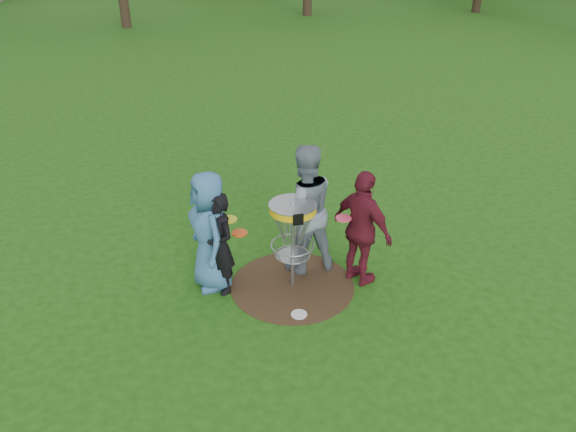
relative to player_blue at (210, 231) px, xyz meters
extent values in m
plane|color=#19470F|center=(1.11, -0.30, -0.89)|extent=(100.00, 100.00, 0.00)
cylinder|color=#47331E|center=(1.11, -0.30, -0.88)|extent=(1.80, 1.80, 0.01)
imported|color=teal|center=(0.00, 0.00, 0.00)|extent=(0.73, 0.96, 1.77)
imported|color=black|center=(0.11, -0.16, -0.13)|extent=(0.56, 0.65, 1.51)
imported|color=slate|center=(1.38, 0.15, 0.11)|extent=(1.03, 0.84, 1.99)
imported|color=maroon|center=(2.10, -0.38, -0.01)|extent=(0.87, 1.10, 1.75)
cylinder|color=white|center=(1.05, -0.98, -0.88)|extent=(0.22, 0.22, 0.02)
cylinder|color=#9EA0A5|center=(1.11, -0.30, -0.20)|extent=(0.05, 0.05, 1.38)
cylinder|color=#F1B60C|center=(1.11, -0.30, 0.39)|extent=(0.64, 0.64, 0.10)
cylinder|color=#9EA0A5|center=(1.11, -0.30, 0.45)|extent=(0.66, 0.66, 0.01)
cube|color=black|center=(1.11, -0.63, 0.39)|extent=(0.14, 0.02, 0.16)
torus|color=#9EA0A5|center=(1.11, -0.30, -0.19)|extent=(0.62, 0.62, 0.02)
torus|color=#9EA0A5|center=(1.11, -0.30, -0.35)|extent=(0.50, 0.50, 0.02)
cylinder|color=#9EA0A5|center=(1.11, -0.30, -0.36)|extent=(0.44, 0.44, 0.01)
cylinder|color=yellow|center=(0.27, -0.07, 0.20)|extent=(0.22, 0.22, 0.02)
cylinder|color=#D64712|center=(0.39, -0.20, 0.04)|extent=(0.22, 0.22, 0.02)
cylinder|color=#E33B5F|center=(1.24, -0.09, 0.34)|extent=(0.22, 0.22, 0.02)
cylinder|color=#FF436B|center=(1.82, -0.36, 0.19)|extent=(0.22, 0.22, 0.02)
camera|label=1|loc=(-0.38, -6.81, 3.93)|focal=35.00mm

